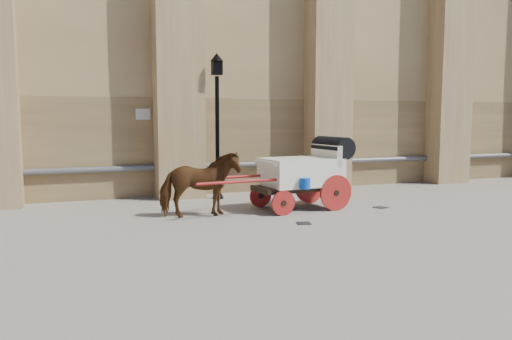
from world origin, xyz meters
name	(u,v)px	position (x,y,z in m)	size (l,w,h in m)	color
ground	(253,217)	(0.00, 0.00, 0.00)	(90.00, 90.00, 0.00)	slate
horse	(200,184)	(-1.18, 0.49, 0.80)	(0.86, 1.89, 1.59)	brown
carriage	(306,170)	(1.75, 0.66, 1.02)	(4.40, 1.64, 1.89)	black
street_lamp	(217,122)	(0.01, 3.02, 2.28)	(0.40, 0.40, 4.26)	black
drain_grate_near	(304,223)	(0.84, -1.09, 0.01)	(0.32, 0.32, 0.01)	black
drain_grate_far	(381,207)	(3.65, -0.02, 0.01)	(0.32, 0.32, 0.01)	black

